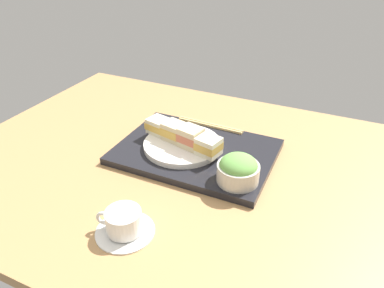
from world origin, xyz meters
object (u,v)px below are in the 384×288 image
at_px(sandwich_inner_near, 191,137).
at_px(chopsticks_pair, 210,125).
at_px(sandwich_plate, 183,145).
at_px(sandwich_nearmost, 209,146).
at_px(coffee_cup, 124,223).
at_px(sandwich_farmost, 159,126).
at_px(salad_bowl, 238,169).
at_px(sandwich_inner_far, 174,131).

xyz_separation_m(sandwich_inner_near, chopsticks_pair, (0.01, -0.17, -0.04)).
relative_size(sandwich_plate, sandwich_nearmost, 3.14).
bearing_deg(chopsticks_pair, sandwich_nearmost, 110.72).
height_order(sandwich_plate, sandwich_nearmost, sandwich_nearmost).
distance_m(sandwich_inner_near, coffee_cup, 0.34).
distance_m(sandwich_inner_near, chopsticks_pair, 0.17).
bearing_deg(sandwich_plate, sandwich_nearmost, 164.82).
relative_size(sandwich_plate, chopsticks_pair, 1.02).
bearing_deg(sandwich_farmost, salad_bowl, 158.91).
distance_m(sandwich_plate, coffee_cup, 0.35).
bearing_deg(sandwich_nearmost, chopsticks_pair, -69.28).
height_order(sandwich_inner_far, chopsticks_pair, sandwich_inner_far).
relative_size(sandwich_plate, salad_bowl, 2.11).
bearing_deg(sandwich_inner_near, salad_bowl, 154.85).
height_order(sandwich_inner_near, sandwich_farmost, sandwich_inner_near).
relative_size(chopsticks_pair, coffee_cup, 1.70).
height_order(sandwich_plate, salad_bowl, salad_bowl).
height_order(sandwich_inner_far, coffee_cup, sandwich_inner_far).
xyz_separation_m(sandwich_inner_far, salad_bowl, (-0.23, 0.10, -0.01)).
distance_m(sandwich_nearmost, sandwich_inner_near, 0.06).
height_order(sandwich_plate, coffee_cup, coffee_cup).
distance_m(sandwich_plate, chopsticks_pair, 0.16).
height_order(salad_bowl, chopsticks_pair, salad_bowl).
relative_size(salad_bowl, chopsticks_pair, 0.48).
relative_size(sandwich_nearmost, salad_bowl, 0.67).
distance_m(sandwich_nearmost, salad_bowl, 0.13).
xyz_separation_m(sandwich_nearmost, sandwich_farmost, (0.19, -0.05, -0.00)).
distance_m(chopsticks_pair, coffee_cup, 0.51).
relative_size(sandwich_inner_far, salad_bowl, 0.69).
xyz_separation_m(sandwich_inner_far, sandwich_farmost, (0.06, -0.02, -0.00)).
distance_m(sandwich_farmost, chopsticks_pair, 0.18).
relative_size(sandwich_nearmost, sandwich_inner_near, 0.97).
bearing_deg(salad_bowl, chopsticks_pair, -54.21).
distance_m(sandwich_inner_far, salad_bowl, 0.25).
xyz_separation_m(sandwich_plate, sandwich_nearmost, (-0.09, 0.03, 0.03)).
height_order(sandwich_farmost, chopsticks_pair, sandwich_farmost).
xyz_separation_m(sandwich_plate, sandwich_inner_far, (0.03, -0.01, 0.04)).
height_order(sandwich_farmost, coffee_cup, sandwich_farmost).
relative_size(sandwich_nearmost, coffee_cup, 0.55).
distance_m(sandwich_nearmost, sandwich_farmost, 0.19).
relative_size(sandwich_farmost, salad_bowl, 0.71).
height_order(sandwich_inner_near, sandwich_inner_far, sandwich_inner_near).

